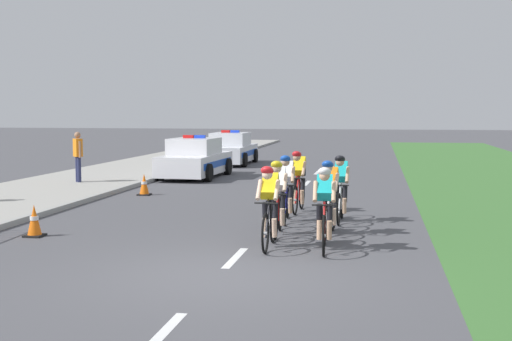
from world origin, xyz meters
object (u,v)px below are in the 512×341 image
cyclist_fifth (286,187)px  traffic_cone_mid (144,185)px  cyclist_lead (269,205)px  cyclist_sixth (341,187)px  cyclist_fourth (329,196)px  cyclist_third (278,197)px  police_car_nearest (195,159)px  police_car_second (231,150)px  cyclist_seventh (298,180)px  cyclist_second (324,207)px  spectator_middle (78,153)px  traffic_cone_far (34,221)px

cyclist_fifth → traffic_cone_mid: 6.28m
cyclist_lead → cyclist_sixth: (1.12, 3.10, 0.00)m
cyclist_lead → cyclist_fifth: (-0.08, 2.91, 0.00)m
cyclist_fourth → cyclist_third: bearing=-167.2°
police_car_nearest → police_car_second: same height
cyclist_fifth → police_car_second: police_car_second is taller
cyclist_seventh → police_car_nearest: size_ratio=0.39×
cyclist_fifth → cyclist_seventh: same height
police_car_second → traffic_cone_mid: bearing=-90.5°
cyclist_fourth → cyclist_seventh: same height
cyclist_second → police_car_second: bearing=107.2°
police_car_second → spectator_middle: size_ratio=2.63×
police_car_second → traffic_cone_far: police_car_second is taller
traffic_cone_mid → cyclist_lead: bearing=-55.1°
cyclist_second → traffic_cone_mid: cyclist_second is taller
traffic_cone_mid → traffic_cone_far: size_ratio=1.00×
cyclist_fifth → spectator_middle: (-7.82, 6.13, 0.30)m
cyclist_second → spectator_middle: spectator_middle is taller
spectator_middle → traffic_cone_far: bearing=-70.4°
police_car_second → traffic_cone_mid: (-0.09, -11.65, -0.37)m
cyclist_lead → traffic_cone_mid: cyclist_lead is taller
cyclist_sixth → police_car_second: bearing=110.8°
cyclist_seventh → police_car_second: (-4.78, 14.15, -0.11)m
traffic_cone_mid → traffic_cone_far: 6.65m
cyclist_sixth → traffic_cone_far: (-5.91, -2.80, -0.48)m
cyclist_fifth → traffic_cone_far: (-4.71, -2.61, -0.48)m
cyclist_second → cyclist_sixth: (0.12, 3.17, 0.00)m
cyclist_fourth → spectator_middle: bearing=139.7°
cyclist_fourth → police_car_nearest: police_car_nearest is taller
traffic_cone_far → spectator_middle: bearing=109.6°
cyclist_fourth → cyclist_fifth: (-1.06, 1.40, 0.00)m
cyclist_second → traffic_cone_mid: (-5.86, 7.02, -0.48)m
cyclist_third → traffic_cone_far: bearing=-168.4°
traffic_cone_far → spectator_middle: (-3.11, 8.73, 0.77)m
traffic_cone_far → traffic_cone_mid: bearing=90.6°
cyclist_second → cyclist_seventh: size_ratio=1.00×
cyclist_sixth → traffic_cone_mid: 7.13m
cyclist_fourth → police_car_nearest: 12.26m
traffic_cone_far → spectator_middle: size_ratio=0.38×
cyclist_fourth → police_car_nearest: (-5.75, 10.83, -0.11)m
cyclist_lead → traffic_cone_far: 4.82m
cyclist_lead → cyclist_third: bearing=91.4°
cyclist_seventh → police_car_nearest: police_car_nearest is taller
cyclist_lead → cyclist_fifth: size_ratio=1.00×
cyclist_fourth → cyclist_fifth: same height
spectator_middle → cyclist_fifth: bearing=-38.1°
cyclist_fourth → cyclist_seventh: (-0.96, 2.95, 0.00)m
cyclist_fourth → police_car_second: 18.04m
traffic_cone_far → cyclist_third: bearing=11.6°
police_car_nearest → cyclist_fifth: bearing=-63.6°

